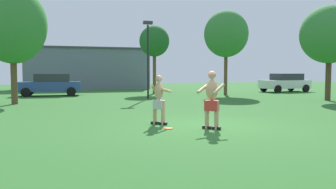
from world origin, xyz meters
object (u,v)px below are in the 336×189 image
Objects in this scene: car_white_mid_lot at (285,82)px; tree_left_field at (12,24)px; player_in_gray at (159,99)px; frisbee at (168,128)px; tree_right_field at (226,34)px; tree_near_building at (330,35)px; player_with_cap at (212,97)px; car_blue_near_post at (51,84)px; lamp_post at (148,50)px; tree_behind_players at (154,42)px.

tree_left_field reaches higher than car_white_mid_lot.
tree_left_field reaches higher than player_in_gray.
frisbee is 0.06× the size of car_white_mid_lot.
tree_near_building is (3.59, -6.42, -0.61)m from tree_right_field.
player_with_cap reaches higher than player_in_gray.
player_with_cap is 0.31× the size of tree_near_building.
player_with_cap is 0.28× the size of tree_left_field.
tree_near_building is at bearing -29.31° from car_blue_near_post.
car_blue_near_post is 0.98× the size of car_white_mid_lot.
player_in_gray is 0.37× the size of car_blue_near_post.
player_in_gray is at bearing -154.00° from tree_near_building.
tree_left_field is at bearing 170.49° from tree_near_building.
tree_near_building is at bearing 26.00° from player_in_gray.
car_blue_near_post is at bearing 107.96° from player_with_cap.
tree_near_building reaches higher than car_blue_near_post.
player_in_gray is 13.90m from tree_near_building.
tree_right_field is (8.54, 13.24, 4.53)m from frisbee.
lamp_post is at bearing -37.22° from car_blue_near_post.
tree_left_field reaches higher than lamp_post.
frisbee is at bearing -100.31° from lamp_post.
player_in_gray is 0.26× the size of tree_right_field.
player_in_gray is 1.20m from frisbee.
tree_left_field is (-20.81, -5.30, 3.40)m from car_white_mid_lot.
player_with_cap is 15.92m from tree_right_field.
player_in_gray is 15.57m from car_blue_near_post.
frisbee is 21.42m from car_white_mid_lot.
player_in_gray reaches higher than car_white_mid_lot.
tree_behind_players is (1.72, 5.01, 1.04)m from lamp_post.
player_with_cap reaches higher than car_white_mid_lot.
player_with_cap reaches higher than frisbee.
tree_left_field is at bearing 119.91° from frisbee.
lamp_post is (2.05, 11.26, 3.08)m from frisbee.
lamp_post is at bearing 85.96° from player_with_cap.
car_white_mid_lot is (13.95, 15.53, -0.16)m from player_with_cap.
car_white_mid_lot is at bearing 48.07° from player_with_cap.
car_blue_near_post is at bearing 75.79° from tree_left_field.
car_blue_near_post reaches higher than frisbee.
car_blue_near_post is 0.77× the size of tree_near_building.
tree_right_field is at bearing 57.19° from frisbee.
tree_behind_players is at bearing 131.49° from tree_near_building.
lamp_post is (6.13, -4.66, 2.27)m from car_blue_near_post.
player_with_cap is at bearing -46.01° from player_in_gray.
tree_near_building reaches higher than lamp_post.
car_blue_near_post is at bearing -177.44° from tree_behind_players.
tree_behind_players is at bearing 2.56° from car_blue_near_post.
frisbee is 0.04× the size of tree_right_field.
tree_left_field is (-5.58, 8.92, 3.38)m from player_in_gray.
tree_left_field is 18.01m from tree_near_building.
lamp_post is at bearing 78.56° from player_in_gray.
car_white_mid_lot is at bearing -2.46° from car_blue_near_post.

